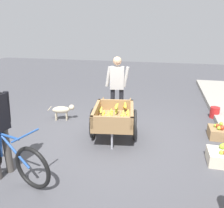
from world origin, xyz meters
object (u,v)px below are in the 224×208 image
Objects in this scene: bicycle at (8,158)px; mixed_fruit_crate at (218,156)px; vendor_person at (117,83)px; plastic_bucket at (215,112)px; fruit_cart at (114,119)px; dog at (63,110)px; apple_crate at (217,132)px.

bicycle reaches higher than mixed_fruit_crate.
plastic_bucket is (-0.64, 2.47, -0.80)m from vendor_person.
fruit_cart is at bearing -103.75° from mixed_fruit_crate.
bicycle is 2.50× the size of dog.
plastic_bucket is 1.23m from apple_crate.
apple_crate is 1.04m from mixed_fruit_crate.
vendor_person is 2.43× the size of dog.
plastic_bucket is (-3.47, 3.51, -0.21)m from bicycle.
mixed_fruit_crate is (1.15, 3.45, -0.15)m from dog.
fruit_cart is 2.69× the size of dog.
vendor_person is 3.59× the size of mixed_fruit_crate.
mixed_fruit_crate is at bearing 76.25° from fruit_cart.
plastic_bucket is at bearing 104.44° from vendor_person.
dog is 3.93m from plastic_bucket.
plastic_bucket is 2.27m from mixed_fruit_crate.
apple_crate is at bearing 170.95° from mixed_fruit_crate.
bicycle is 5.75× the size of plastic_bucket.
apple_crate is (0.12, 3.62, -0.15)m from dog.
fruit_cart is 3.98× the size of mixed_fruit_crate.
vendor_person is at bearing 159.89° from bicycle.
plastic_bucket is at bearing 134.71° from bicycle.
dog reaches higher than apple_crate.
mixed_fruit_crate reaches higher than apple_crate.
mixed_fruit_crate is at bearing 71.59° from dog.
vendor_person reaches higher than mixed_fruit_crate.
vendor_person is 2.81m from mixed_fruit_crate.
vendor_person is at bearing -75.56° from plastic_bucket.
bicycle is 4.94m from plastic_bucket.
fruit_cart is 1.65m from dog.
vendor_person is 1.54m from dog.
fruit_cart is 2.04m from mixed_fruit_crate.
plastic_bucket is 0.64× the size of mixed_fruit_crate.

